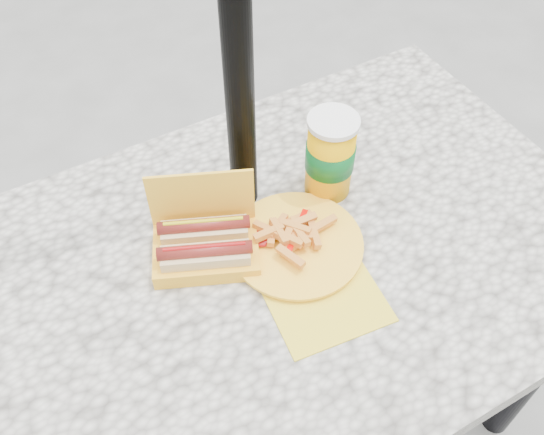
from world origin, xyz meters
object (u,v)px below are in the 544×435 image
umbrella_pole (237,41)px  hotdog_box (205,244)px  soda_cup (330,156)px  fries_plate (297,246)px

umbrella_pole → hotdog_box: 0.35m
umbrella_pole → soda_cup: bearing=-21.7°
umbrella_pole → fries_plate: umbrella_pole is taller
fries_plate → soda_cup: bearing=38.3°
hotdog_box → umbrella_pole: bearing=59.7°
hotdog_box → fries_plate: (0.15, -0.07, -0.02)m
umbrella_pole → fries_plate: 0.37m
umbrella_pole → hotdog_box: bearing=-143.5°
umbrella_pole → hotdog_box: size_ratio=10.05×
umbrella_pole → fries_plate: (0.02, -0.16, -0.34)m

